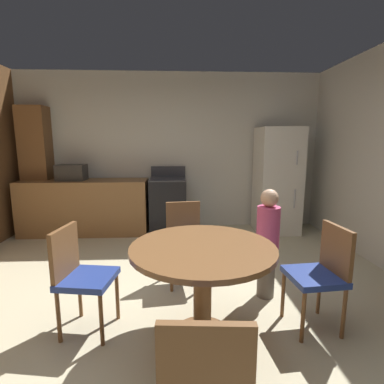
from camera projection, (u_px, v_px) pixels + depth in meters
The scene contains 13 objects.
ground_plane at pixel (165, 320), 2.53m from camera, with size 14.00×14.00×0.00m, color beige.
wall_back at pixel (171, 152), 5.17m from camera, with size 5.51×0.12×2.70m, color beige.
kitchen_counter at pixel (86, 207), 4.87m from camera, with size 2.06×0.60×0.90m, color olive.
pantry_column at pixel (38, 170), 4.90m from camera, with size 0.44×0.36×2.10m, color brown.
oven_range at pixel (168, 205), 4.93m from camera, with size 0.60×0.60×1.10m.
refrigerator at pixel (277, 180), 4.90m from camera, with size 0.68×0.68×1.76m.
microwave at pixel (72, 172), 4.76m from camera, with size 0.44×0.32×0.26m, color #2D2B28.
dining_table at pixel (203, 266), 2.21m from camera, with size 1.11×1.11×0.76m.
chair_south at pixel (205, 384), 1.25m from camera, with size 0.43×0.43×0.87m.
chair_north at pixel (185, 237), 3.19m from camera, with size 0.44×0.44×0.87m.
chair_west at pixel (80, 272), 2.32m from camera, with size 0.46×0.46×0.87m.
chair_east at pixel (322, 270), 2.36m from camera, with size 0.43×0.43×0.87m.
person_child at pixel (267, 241), 2.83m from camera, with size 0.31×0.31×1.09m.
Camera 1 is at (0.12, -2.31, 1.54)m, focal length 27.16 mm.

